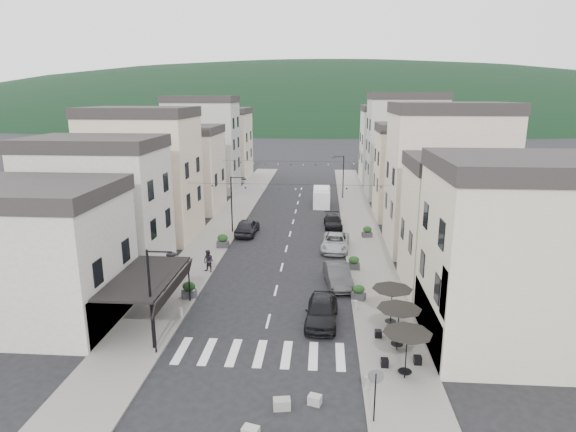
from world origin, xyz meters
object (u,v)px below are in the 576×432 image
Objects in this scene: parked_car_e at (247,227)px; delivery_van at (321,196)px; parked_car_a at (322,311)px; pedestrian_b at (208,261)px; parked_car_c at (335,242)px; parked_car_d at (333,222)px; pedestrian_a at (163,280)px; parked_car_b at (338,275)px.

parked_car_e is 0.94× the size of delivery_van.
pedestrian_b reaches higher than parked_car_a.
delivery_van is at bearing 98.95° from parked_car_c.
pedestrian_b is (-9.23, 8.11, 0.21)m from parked_car_a.
pedestrian_b reaches higher than parked_car_d.
parked_car_c is 16.85m from pedestrian_a.
delivery_van is at bearing -115.89° from parked_car_e.
delivery_van is at bearing 85.23° from parked_car_b.
parked_car_c is 1.07× the size of parked_car_e.
parked_car_e is at bearing -119.03° from delivery_van.
parked_car_d is 9.55m from parked_car_e.
parked_car_b is 27.13m from delivery_van.
parked_car_e is 15.79m from pedestrian_a.
parked_car_b is 0.91× the size of parked_car_c.
delivery_van reaches higher than pedestrian_a.
pedestrian_b reaches higher than parked_car_e.
parked_car_c is at bearing 82.19° from parked_car_b.
parked_car_d is at bearing 32.31° from pedestrian_a.
parked_car_a reaches higher than parked_car_c.
parked_car_b is 1.06× the size of parked_car_d.
parked_car_d is (-0.11, 7.79, -0.07)m from parked_car_c.
parked_car_e is at bearing 115.10° from parked_car_a.
parked_car_c is at bearing 16.90° from pedestrian_a.
pedestrian_b is at bearing -142.02° from parked_car_c.
pedestrian_a reaches higher than parked_car_c.
pedestrian_a is at bearing -135.24° from parked_car_c.
parked_car_b is at bearing -13.53° from pedestrian_a.
pedestrian_a is (-12.75, -18.68, 0.25)m from parked_car_d.
parked_car_b is at bearing 127.25° from parked_car_e.
pedestrian_a is at bearing -177.96° from parked_car_b.
delivery_van reaches higher than pedestrian_b.
parked_car_a is at bearing -19.21° from pedestrian_b.
pedestrian_b is (-1.36, -11.32, 0.19)m from parked_car_e.
parked_car_c is (1.17, 14.99, -0.09)m from parked_car_a.
parked_car_c is 18.49m from delivery_van.
pedestrian_b is (-10.40, -6.88, 0.30)m from parked_car_c.
parked_car_d is 10.74m from delivery_van.
parked_car_a is 0.92× the size of delivery_van.
parked_car_c is at bearing -86.04° from delivery_van.
delivery_van reaches higher than parked_car_e.
parked_car_a is at bearing -89.99° from parked_car_c.
parked_car_a is 20.96m from parked_car_e.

